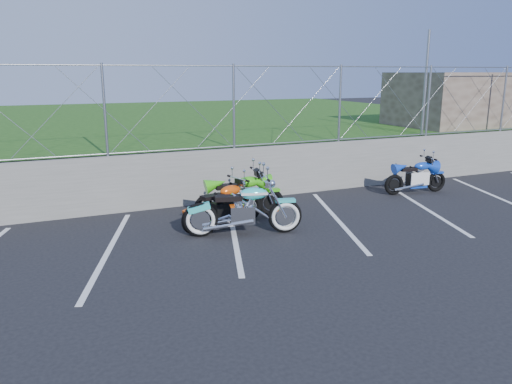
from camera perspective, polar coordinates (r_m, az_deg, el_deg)
name	(u,v)px	position (r m, az deg, el deg)	size (l,w,h in m)	color
ground	(254,249)	(9.05, -0.26, -6.51)	(90.00, 90.00, 0.00)	black
retaining_wall	(196,177)	(12.05, -6.91, 1.69)	(30.00, 0.22, 1.30)	slate
grass_field	(125,132)	(21.71, -14.71, 6.60)	(30.00, 20.00, 1.30)	#1F4813
stone_building	(465,99)	(19.25, 22.82, 9.80)	(5.00, 3.00, 1.80)	brown
chain_link_fence	(194,108)	(11.83, -7.14, 9.53)	(28.00, 0.03, 2.00)	gray
sign_pole	(425,83)	(15.78, 18.80, 11.73)	(0.08, 0.08, 3.00)	gray
parking_lines	(288,225)	(10.40, 3.62, -3.84)	(18.29, 4.31, 0.01)	silver
cruiser_turquoise	(245,212)	(9.70, -1.30, -2.24)	(2.29, 0.83, 1.16)	black
naked_orange	(224,207)	(10.21, -3.64, -1.73)	(1.93, 0.74, 0.99)	black
sportbike_green	(241,198)	(10.78, -1.71, -0.71)	(2.03, 0.72, 1.05)	black
sportbike_blue	(417,178)	(13.72, 17.87, 1.53)	(1.81, 0.65, 0.94)	black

